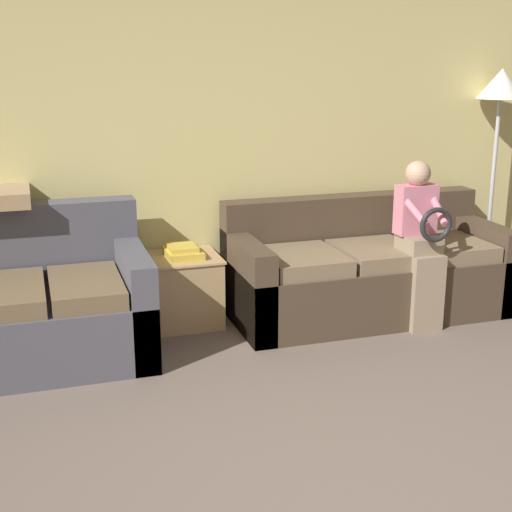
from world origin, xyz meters
TOP-DOWN VIEW (x-y plane):
  - wall_back at (0.00, 3.07)m, footprint 7.26×0.06m
  - couch_main at (1.15, 2.58)m, footprint 2.05×0.86m
  - couch_side at (-1.36, 2.47)m, footprint 1.70×0.97m
  - child_left_seated at (1.38, 2.22)m, footprint 0.28×0.38m
  - side_shelf at (-0.20, 2.77)m, footprint 0.51×0.50m
  - book_stack at (-0.19, 2.76)m, footprint 0.24×0.32m
  - floor_lamp at (2.39, 2.85)m, footprint 0.37×0.37m

SIDE VIEW (x-z plane):
  - side_shelf at x=-0.20m, z-range 0.01..0.51m
  - couch_main at x=1.15m, z-range -0.11..0.73m
  - couch_side at x=-1.36m, z-range -0.14..0.79m
  - book_stack at x=-0.19m, z-range 0.49..0.57m
  - child_left_seated at x=1.38m, z-range 0.07..1.23m
  - wall_back at x=0.00m, z-range 0.00..2.55m
  - floor_lamp at x=2.39m, z-range 0.65..2.42m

